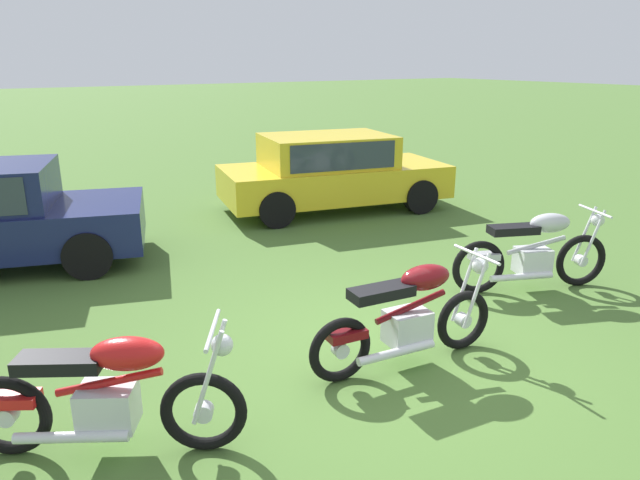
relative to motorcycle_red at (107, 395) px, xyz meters
The scene contains 5 objects.
ground_plane 2.65m from the motorcycle_red, ahead, with size 120.00×120.00×0.00m, color #476B2D.
motorcycle_red is the anchor object (origin of this frame).
motorcycle_maroon 2.71m from the motorcycle_red, ahead, with size 2.00×0.64×1.02m.
motorcycle_silver 5.27m from the motorcycle_red, ahead, with size 1.95×1.03×1.02m.
car_yellow 7.48m from the motorcycle_red, 43.90° to the left, with size 4.49×2.66×1.43m.
Camera 1 is at (-3.30, -4.11, 2.80)m, focal length 32.86 mm.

